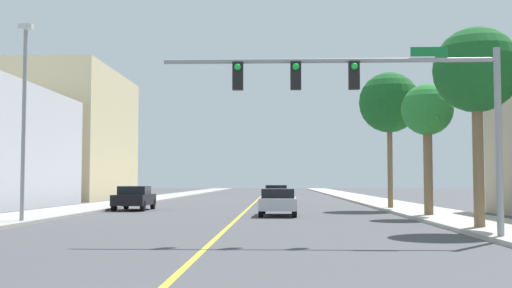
# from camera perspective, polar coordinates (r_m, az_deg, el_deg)

# --- Properties ---
(ground) EXTENTS (192.00, 192.00, 0.00)m
(ground) POSITION_cam_1_polar(r_m,az_deg,el_deg) (48.00, -0.23, -5.51)
(ground) COLOR #47474C
(sidewalk_left) EXTENTS (3.79, 168.00, 0.15)m
(sidewalk_left) POSITION_cam_1_polar(r_m,az_deg,el_deg) (49.39, -11.82, -5.30)
(sidewalk_left) COLOR #9E9B93
(sidewalk_left) RESTS_ON ground
(sidewalk_right) EXTENTS (3.79, 168.00, 0.15)m
(sidewalk_right) POSITION_cam_1_polar(r_m,az_deg,el_deg) (48.62, 11.55, -5.33)
(sidewalk_right) COLOR #B2ADA3
(sidewalk_right) RESTS_ON ground
(lane_marking_center) EXTENTS (0.16, 144.00, 0.01)m
(lane_marking_center) POSITION_cam_1_polar(r_m,az_deg,el_deg) (48.00, -0.23, -5.51)
(lane_marking_center) COLOR yellow
(lane_marking_center) RESTS_ON ground
(building_left_far) EXTENTS (14.55, 17.29, 12.17)m
(building_left_far) POSITION_cam_1_polar(r_m,az_deg,el_deg) (62.96, -19.07, 0.72)
(building_left_far) COLOR beige
(building_left_far) RESTS_ON ground
(traffic_signal_mast) EXTENTS (10.03, 0.36, 5.59)m
(traffic_signal_mast) POSITION_cam_1_polar(r_m,az_deg,el_deg) (18.75, 11.14, 4.68)
(traffic_signal_mast) COLOR gray
(traffic_signal_mast) RESTS_ON sidewalk_right
(street_lamp) EXTENTS (0.56, 0.28, 8.07)m
(street_lamp) POSITION_cam_1_polar(r_m,az_deg,el_deg) (26.99, -20.64, 2.86)
(street_lamp) COLOR gray
(street_lamp) RESTS_ON sidewalk_left
(palm_near) EXTENTS (3.03, 3.03, 7.06)m
(palm_near) POSITION_cam_1_polar(r_m,az_deg,el_deg) (23.34, 19.69, 6.29)
(palm_near) COLOR brown
(palm_near) RESTS_ON sidewalk_right
(palm_mid) EXTENTS (2.46, 2.46, 6.26)m
(palm_mid) POSITION_cam_1_polar(r_m,az_deg,el_deg) (30.73, 15.54, 2.81)
(palm_mid) COLOR brown
(palm_mid) RESTS_ON sidewalk_right
(palm_far) EXTENTS (3.66, 3.66, 8.19)m
(palm_far) POSITION_cam_1_polar(r_m,az_deg,el_deg) (38.37, 12.21, 3.71)
(palm_far) COLOR brown
(palm_far) RESTS_ON sidewalk_right
(car_black) EXTENTS (1.91, 4.03, 1.44)m
(car_black) POSITION_cam_1_polar(r_m,az_deg,el_deg) (37.74, -11.18, -4.89)
(car_black) COLOR black
(car_black) RESTS_ON ground
(car_blue) EXTENTS (1.89, 4.34, 1.44)m
(car_blue) POSITION_cam_1_polar(r_m,az_deg,el_deg) (45.66, 1.82, -4.67)
(car_blue) COLOR #1E389E
(car_blue) RESTS_ON ground
(car_silver) EXTENTS (1.89, 4.22, 1.36)m
(car_silver) POSITION_cam_1_polar(r_m,az_deg,el_deg) (31.16, 2.06, -5.34)
(car_silver) COLOR #BCBCC1
(car_silver) RESTS_ON ground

